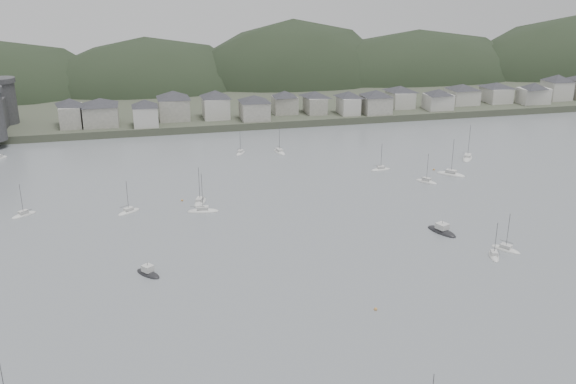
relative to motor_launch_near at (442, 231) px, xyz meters
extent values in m
plane|color=slate|center=(-35.03, -52.26, -0.28)|extent=(900.00, 900.00, 0.00)
cube|color=#383D2D|center=(-35.03, 242.74, 1.22)|extent=(900.00, 250.00, 3.00)
ellipsoid|color=black|center=(-67.33, 220.61, -10.25)|extent=(132.08, 90.41, 79.74)
ellipsoid|color=black|center=(15.62, 220.67, -12.96)|extent=(133.88, 88.37, 101.41)
ellipsoid|color=black|center=(90.92, 215.65, -10.60)|extent=(165.81, 81.78, 82.55)
ellipsoid|color=black|center=(199.41, 213.31, -13.10)|extent=(177.60, 96.61, 102.57)
cylinder|color=#323234|center=(-127.03, 141.74, 11.22)|extent=(10.00, 10.00, 17.00)
cube|color=gray|center=(-100.03, 129.70, 7.01)|extent=(8.34, 12.91, 8.59)
pyramid|color=#28282D|center=(-100.03, 129.70, 12.81)|extent=(15.78, 15.78, 3.01)
cube|color=gray|center=(-88.35, 129.06, 6.90)|extent=(13.68, 13.35, 8.36)
pyramid|color=#28282D|center=(-88.35, 129.06, 12.54)|extent=(20.07, 20.07, 2.93)
cube|color=#BAB6AE|center=(-70.60, 123.76, 6.76)|extent=(9.78, 10.20, 8.08)
pyramid|color=#28282D|center=(-70.60, 123.76, 12.21)|extent=(14.83, 14.83, 2.83)
cube|color=gray|center=(-58.54, 133.39, 7.26)|extent=(12.59, 13.33, 9.09)
pyramid|color=#28282D|center=(-58.54, 133.39, 13.40)|extent=(19.24, 19.24, 3.18)
cube|color=#BAB6AE|center=(-40.77, 131.84, 7.15)|extent=(10.74, 12.17, 8.87)
pyramid|color=#28282D|center=(-40.77, 131.84, 13.14)|extent=(17.01, 17.01, 3.10)
cube|color=gray|center=(-25.10, 125.27, 6.56)|extent=(11.63, 12.09, 7.69)
pyramid|color=#28282D|center=(-25.10, 125.27, 11.76)|extent=(17.61, 17.61, 2.69)
cube|color=gray|center=(-9.77, 133.94, 6.44)|extent=(10.37, 9.35, 7.44)
pyramid|color=#28282D|center=(-9.77, 133.94, 11.46)|extent=(14.65, 14.65, 2.60)
cube|color=gray|center=(3.60, 131.53, 6.33)|extent=(8.24, 12.20, 7.22)
pyramid|color=#28282D|center=(3.60, 131.53, 11.20)|extent=(15.17, 15.17, 2.53)
cube|color=#BAB6AE|center=(17.47, 126.29, 6.45)|extent=(8.06, 10.91, 7.46)
pyramid|color=#28282D|center=(17.47, 126.29, 11.48)|extent=(14.08, 14.08, 2.61)
cube|color=gray|center=(29.79, 124.80, 6.55)|extent=(11.73, 11.78, 7.66)
pyramid|color=#28282D|center=(29.79, 124.80, 11.72)|extent=(17.46, 17.46, 2.68)
cube|color=#BAB6AE|center=(45.61, 134.65, 6.38)|extent=(10.19, 13.02, 7.33)
pyramid|color=#28282D|center=(45.61, 134.65, 11.33)|extent=(17.23, 17.23, 2.57)
cube|color=#BAB6AE|center=(60.52, 125.80, 6.16)|extent=(11.70, 9.81, 6.88)
pyramid|color=#28282D|center=(60.52, 125.80, 10.80)|extent=(15.97, 15.97, 2.41)
cube|color=#BAB6AE|center=(77.37, 134.65, 6.22)|extent=(12.83, 12.48, 7.00)
pyramid|color=#28282D|center=(77.37, 134.65, 10.94)|extent=(18.79, 18.79, 2.45)
cube|color=#BAB6AE|center=(95.70, 135.16, 6.20)|extent=(11.07, 13.50, 6.97)
pyramid|color=#28282D|center=(95.70, 135.16, 10.91)|extent=(18.25, 18.25, 2.44)
cube|color=#BAB6AE|center=(110.99, 127.46, 6.39)|extent=(13.75, 9.12, 7.34)
pyramid|color=#28282D|center=(110.99, 127.46, 11.34)|extent=(16.97, 16.97, 2.57)
cube|color=#BAB6AE|center=(127.89, 133.69, 7.24)|extent=(11.37, 11.57, 9.05)
pyramid|color=#28282D|center=(127.89, 133.69, 13.35)|extent=(17.03, 17.03, 3.17)
ellipsoid|color=silver|center=(-23.98, 82.12, -0.23)|extent=(4.23, 8.52, 1.63)
cube|color=beige|center=(-23.98, 82.12, 0.88)|extent=(2.34, 3.16, 0.70)
cylinder|color=#3F3F42|center=(-23.98, 82.12, 5.02)|extent=(0.12, 0.12, 10.20)
cylinder|color=#3F3F42|center=(-23.68, 83.56, 1.43)|extent=(0.85, 3.61, 0.10)
cylinder|color=#3F3F42|center=(-122.02, 96.77, 1.31)|extent=(2.02, 2.49, 0.10)
ellipsoid|color=silver|center=(39.31, 58.61, -0.23)|extent=(8.21, 9.69, 1.94)
cube|color=beige|center=(39.31, 58.61, 1.04)|extent=(3.72, 4.01, 0.70)
cylinder|color=#3F3F42|center=(39.31, 58.61, 5.99)|extent=(0.12, 0.12, 12.14)
cylinder|color=#3F3F42|center=(38.29, 60.02, 1.59)|extent=(2.64, 3.60, 0.10)
ellipsoid|color=silver|center=(-38.13, 84.22, -0.23)|extent=(5.16, 6.62, 1.30)
cube|color=beige|center=(-38.13, 84.22, 0.72)|extent=(2.40, 2.68, 0.70)
cylinder|color=#3F3F42|center=(-38.13, 84.22, 3.98)|extent=(0.12, 0.12, 8.11)
cylinder|color=#3F3F42|center=(-38.74, 85.22, 1.27)|extent=(1.61, 2.54, 0.10)
ellipsoid|color=silver|center=(9.96, -13.51, -0.23)|extent=(5.93, 7.43, 1.46)
cube|color=beige|center=(9.96, -13.51, 0.80)|extent=(2.74, 3.03, 0.70)
cylinder|color=#3F3F42|center=(9.96, -13.51, 4.50)|extent=(0.12, 0.12, 9.16)
cylinder|color=#3F3F42|center=(10.68, -12.40, 1.35)|extent=(1.87, 2.83, 0.10)
ellipsoid|color=silver|center=(-57.86, 28.79, -0.23)|extent=(9.08, 4.22, 1.75)
cube|color=beige|center=(-57.86, 28.79, 0.94)|extent=(3.34, 2.41, 0.70)
cylinder|color=#3F3F42|center=(-57.86, 28.79, 5.38)|extent=(0.12, 0.12, 10.92)
cylinder|color=#3F3F42|center=(-59.41, 28.53, 1.49)|extent=(3.89, 0.76, 0.10)
ellipsoid|color=silver|center=(24.82, 43.00, -0.23)|extent=(8.93, 8.93, 1.91)
cube|color=beige|center=(24.82, 43.00, 1.02)|extent=(3.86, 3.86, 0.70)
cylinder|color=#3F3F42|center=(24.82, 43.00, 5.90)|extent=(0.12, 0.12, 11.96)
cylinder|color=#3F3F42|center=(23.60, 41.78, 1.57)|extent=(3.12, 3.11, 0.10)
ellipsoid|color=silver|center=(-57.93, 36.02, -0.23)|extent=(5.47, 8.81, 1.68)
cube|color=beige|center=(-57.93, 36.02, 0.91)|extent=(2.76, 3.40, 0.70)
cylinder|color=#3F3F42|center=(-57.93, 36.02, 5.17)|extent=(0.12, 0.12, 10.50)
cylinder|color=#3F3F42|center=(-57.40, 34.61, 1.46)|extent=(1.42, 3.58, 0.10)
ellipsoid|color=silver|center=(13.71, 37.97, -0.23)|extent=(6.25, 7.29, 1.47)
cube|color=beige|center=(13.71, 37.97, 0.80)|extent=(2.83, 3.02, 0.70)
cylinder|color=#3F3F42|center=(13.71, 37.97, 4.50)|extent=(0.12, 0.12, 9.17)
cylinder|color=#3F3F42|center=(12.93, 36.91, 1.35)|extent=(2.04, 2.71, 0.10)
ellipsoid|color=silver|center=(-77.92, 33.05, -0.23)|extent=(7.09, 6.12, 1.43)
cube|color=beige|center=(-77.92, 33.05, 0.78)|extent=(2.94, 2.76, 0.70)
cylinder|color=#3F3F42|center=(-77.92, 33.05, 4.38)|extent=(0.12, 0.12, 8.93)
cylinder|color=#3F3F42|center=(-78.94, 33.83, 1.33)|extent=(2.63, 2.01, 0.10)
ellipsoid|color=silver|center=(4.41, 53.41, -0.23)|extent=(7.23, 2.99, 1.41)
cube|color=beige|center=(4.41, 53.41, 0.77)|extent=(2.61, 1.80, 0.70)
cylinder|color=#3F3F42|center=(4.41, 53.41, 4.31)|extent=(0.12, 0.12, 8.79)
cylinder|color=#3F3F42|center=(3.15, 53.54, 1.32)|extent=(3.16, 0.44, 0.10)
cylinder|color=#3F3F42|center=(-96.16, -46.62, 3.95)|extent=(0.12, 0.12, 8.06)
ellipsoid|color=silver|center=(-105.87, 37.41, -0.23)|extent=(7.03, 6.11, 1.42)
cube|color=beige|center=(-105.87, 37.41, 0.78)|extent=(2.93, 2.75, 0.70)
cylinder|color=#3F3F42|center=(-105.87, 37.41, 4.36)|extent=(0.12, 0.12, 8.88)
cylinder|color=#3F3F42|center=(-104.85, 36.63, 1.33)|extent=(2.60, 2.02, 0.10)
ellipsoid|color=silver|center=(5.25, -16.10, -0.23)|extent=(4.39, 7.00, 1.34)
cube|color=beige|center=(5.25, -16.10, 0.74)|extent=(2.21, 2.71, 0.70)
cylinder|color=#3F3F42|center=(5.25, -16.10, 4.09)|extent=(0.12, 0.12, 8.35)
cylinder|color=#3F3F42|center=(5.68, -17.22, 1.29)|extent=(1.17, 2.84, 0.10)
ellipsoid|color=black|center=(0.00, 0.00, -0.23)|extent=(6.34, 9.69, 2.01)
cube|color=beige|center=(0.00, 0.00, 1.42)|extent=(3.37, 3.47, 1.40)
cylinder|color=#3F3F42|center=(0.00, 0.00, 2.32)|extent=(0.10, 0.10, 1.20)
ellipsoid|color=black|center=(-73.79, -6.45, -0.23)|extent=(6.38, 7.26, 1.57)
cube|color=beige|center=(-73.79, -6.45, 1.21)|extent=(2.89, 2.92, 1.40)
cylinder|color=#3F3F42|center=(-73.79, -6.45, 2.11)|extent=(0.10, 0.10, 1.20)
sphere|color=#B9823D|center=(-62.83, 38.89, -0.13)|extent=(0.70, 0.70, 0.70)
sphere|color=#B9823D|center=(-30.55, -32.64, -0.13)|extent=(0.70, 0.70, 0.70)
sphere|color=#B9823D|center=(21.74, 49.16, -0.13)|extent=(0.70, 0.70, 0.70)
camera|label=1|loc=(-72.80, -134.18, 62.96)|focal=39.06mm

